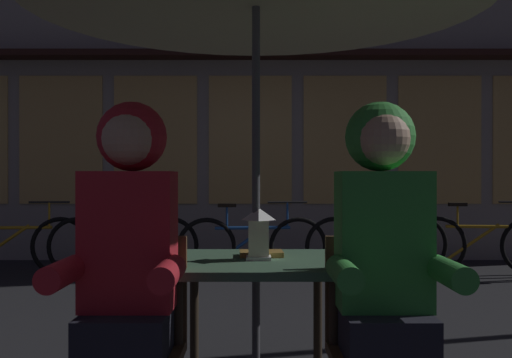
# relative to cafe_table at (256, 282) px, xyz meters

# --- Properties ---
(cafe_table) EXTENTS (0.72, 0.72, 0.74)m
(cafe_table) POSITION_rel_cafe_table_xyz_m (0.00, 0.00, 0.00)
(cafe_table) COLOR #42664C
(cafe_table) RESTS_ON ground_plane
(lantern) EXTENTS (0.11, 0.11, 0.23)m
(lantern) POSITION_rel_cafe_table_xyz_m (0.01, -0.01, 0.22)
(lantern) COLOR white
(lantern) RESTS_ON cafe_table
(chair_left) EXTENTS (0.40, 0.40, 0.87)m
(chair_left) POSITION_rel_cafe_table_xyz_m (-0.48, -0.37, -0.15)
(chair_left) COLOR #513823
(chair_left) RESTS_ON ground_plane
(chair_right) EXTENTS (0.40, 0.40, 0.87)m
(chair_right) POSITION_rel_cafe_table_xyz_m (0.48, -0.37, -0.15)
(chair_right) COLOR #513823
(chair_right) RESTS_ON ground_plane
(person_left_hooded) EXTENTS (0.45, 0.56, 1.40)m
(person_left_hooded) POSITION_rel_cafe_table_xyz_m (-0.48, -0.43, 0.21)
(person_left_hooded) COLOR black
(person_left_hooded) RESTS_ON ground_plane
(person_right_hooded) EXTENTS (0.45, 0.56, 1.40)m
(person_right_hooded) POSITION_rel_cafe_table_xyz_m (0.48, -0.43, 0.21)
(person_right_hooded) COLOR black
(person_right_hooded) RESTS_ON ground_plane
(shopfront_building) EXTENTS (10.00, 0.93, 6.20)m
(shopfront_building) POSITION_rel_cafe_table_xyz_m (-0.08, 5.39, 2.45)
(shopfront_building) COLOR #9E9389
(shopfront_building) RESTS_ON ground_plane
(bicycle_nearest) EXTENTS (1.68, 0.23, 0.84)m
(bicycle_nearest) POSITION_rel_cafe_table_xyz_m (-2.70, 3.82, -0.29)
(bicycle_nearest) COLOR black
(bicycle_nearest) RESTS_ON ground_plane
(bicycle_second) EXTENTS (1.68, 0.19, 0.84)m
(bicycle_second) POSITION_rel_cafe_table_xyz_m (-1.49, 3.88, -0.29)
(bicycle_second) COLOR black
(bicycle_second) RESTS_ON ground_plane
(bicycle_third) EXTENTS (1.68, 0.23, 0.84)m
(bicycle_third) POSITION_rel_cafe_table_xyz_m (-0.04, 3.80, -0.29)
(bicycle_third) COLOR black
(bicycle_third) RESTS_ON ground_plane
(bicycle_fourth) EXTENTS (1.67, 0.28, 0.84)m
(bicycle_fourth) POSITION_rel_cafe_table_xyz_m (1.37, 3.96, -0.29)
(bicycle_fourth) COLOR black
(bicycle_fourth) RESTS_ON ground_plane
(bicycle_fifth) EXTENTS (1.68, 0.19, 0.84)m
(bicycle_fifth) POSITION_rel_cafe_table_xyz_m (2.57, 3.96, -0.29)
(bicycle_fifth) COLOR black
(bicycle_fifth) RESTS_ON ground_plane
(book) EXTENTS (0.21, 0.15, 0.02)m
(book) POSITION_rel_cafe_table_xyz_m (0.02, 0.10, 0.11)
(book) COLOR olive
(book) RESTS_ON cafe_table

